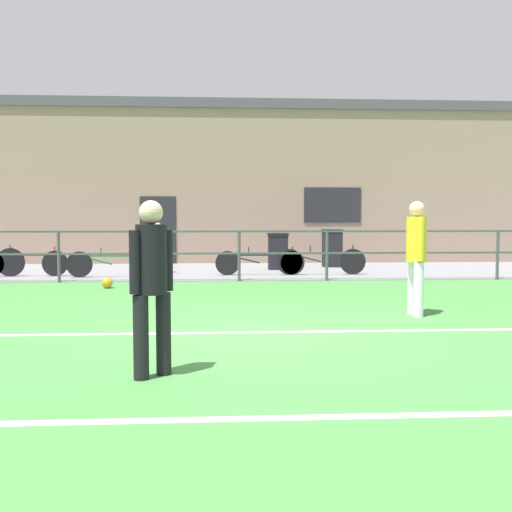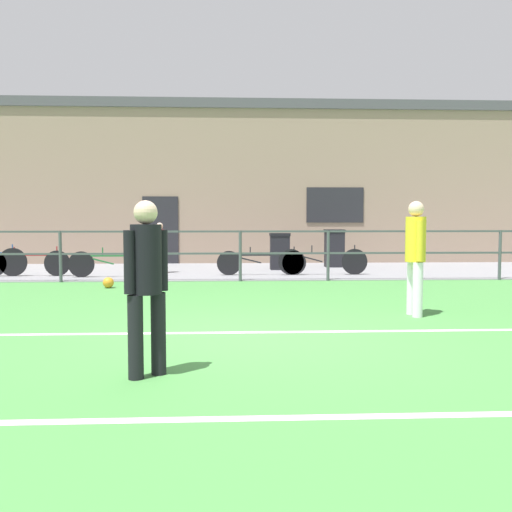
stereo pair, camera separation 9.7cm
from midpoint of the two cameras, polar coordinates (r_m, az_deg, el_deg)
The scene contains 16 objects.
ground at distance 6.99m, azimuth -0.63°, elevation -8.11°, with size 60.00×44.00×0.04m, color #478C42.
field_line_touchline at distance 7.16m, azimuth -0.70°, elevation -7.64°, with size 36.00×0.11×0.00m, color white.
field_line_hash at distance 4.21m, azimuth 1.33°, elevation -15.89°, with size 36.00×0.11×0.00m, color white.
pavement_strip at distance 15.40m, azimuth -2.15°, elevation -1.48°, with size 48.00×5.00×0.02m, color gray.
perimeter_fence at distance 12.85m, azimuth -1.92°, elevation 0.77°, with size 36.07×0.07×1.15m.
clubhouse_facade at distance 19.07m, azimuth -2.41°, elevation 7.23°, with size 28.00×2.56×5.12m.
player_goalkeeper at distance 5.15m, azimuth -10.92°, elevation -2.11°, with size 0.36×0.31×1.58m.
player_striker at distance 8.60m, azimuth 15.40°, elevation 0.50°, with size 0.29×0.46×1.67m.
soccer_ball_match at distance 12.03m, azimuth -14.87°, elevation -2.60°, with size 0.22×0.22×0.22m, color orange.
spectator_child at distance 14.81m, azimuth -9.95°, elevation 1.14°, with size 0.34×0.23×1.29m.
bicycle_parked_1 at distance 14.28m, azimuth 6.33°, elevation -0.52°, with size 2.23×0.04×0.74m.
bicycle_parked_2 at distance 14.10m, azimuth 0.19°, elevation -0.63°, with size 2.22×0.04×0.71m.
bicycle_parked_3 at distance 14.01m, azimuth -14.36°, elevation -0.75°, with size 2.18×0.04×0.72m.
bicycle_parked_4 at distance 14.89m, azimuth -22.43°, elevation -0.65°, with size 2.13×0.04×0.72m.
trash_bin_0 at distance 16.63m, azimuth 7.45°, elevation 0.80°, with size 0.56×0.47×1.08m.
trash_bin_1 at distance 15.65m, azimuth 2.02°, elevation 0.49°, with size 0.55×0.46×1.00m.
Camera 1 is at (-0.38, -6.83, 1.42)m, focal length 40.02 mm.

